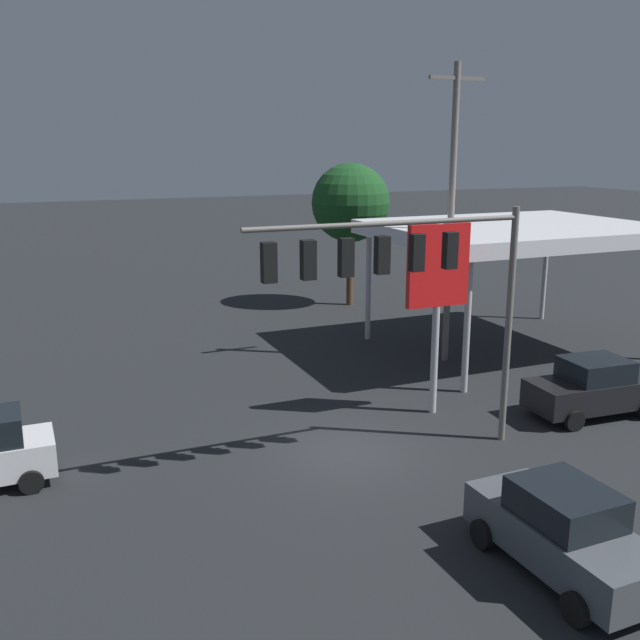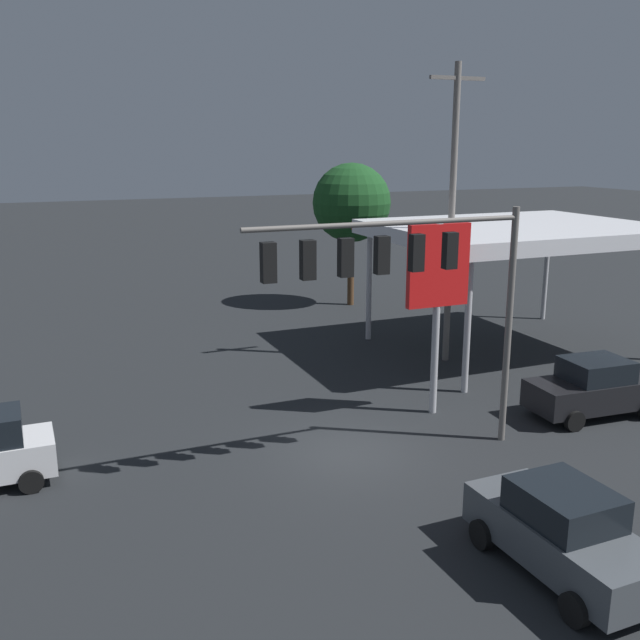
{
  "view_description": "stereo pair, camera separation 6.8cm",
  "coord_description": "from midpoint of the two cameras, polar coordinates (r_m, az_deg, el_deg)",
  "views": [
    {
      "loc": [
        8.2,
        17.41,
        8.74
      ],
      "look_at": [
        0.0,
        -2.0,
        3.49
      ],
      "focal_mm": 40.0,
      "sensor_mm": 36.0,
      "label": 1
    },
    {
      "loc": [
        8.13,
        17.44,
        8.74
      ],
      "look_at": [
        0.0,
        -2.0,
        3.49
      ],
      "focal_mm": 40.0,
      "sensor_mm": 36.0,
      "label": 2
    }
  ],
  "objects": [
    {
      "name": "utility_pole",
      "position": [
        28.85,
        10.57,
        8.61
      ],
      "size": [
        2.4,
        0.26,
        11.72
      ],
      "color": "slate",
      "rests_on": "ground"
    },
    {
      "name": "ground_plane",
      "position": [
        21.14,
        2.22,
        -10.45
      ],
      "size": [
        200.0,
        200.0,
        0.0
      ],
      "primitive_type": "plane",
      "color": "black"
    },
    {
      "name": "price_sign",
      "position": [
        23.04,
        9.49,
        3.43
      ],
      "size": [
        2.17,
        0.27,
        6.28
      ],
      "color": "#B7B7BC",
      "rests_on": "ground"
    },
    {
      "name": "traffic_signal_assembly",
      "position": [
        19.15,
        6.72,
        4.01
      ],
      "size": [
        8.12,
        0.43,
        7.01
      ],
      "color": "slate",
      "rests_on": "ground"
    },
    {
      "name": "street_tree",
      "position": [
        38.83,
        2.59,
        9.33
      ],
      "size": [
        4.22,
        4.22,
        7.73
      ],
      "color": "#4C331E",
      "rests_on": "ground"
    },
    {
      "name": "sedan_waiting",
      "position": [
        25.09,
        21.16,
        -5.08
      ],
      "size": [
        4.51,
        2.28,
        1.93
      ],
      "rotation": [
        0.0,
        0.0,
        -0.06
      ],
      "color": "black",
      "rests_on": "ground"
    },
    {
      "name": "gas_station_canopy",
      "position": [
        31.21,
        15.58,
        6.77
      ],
      "size": [
        11.14,
        9.02,
        5.44
      ],
      "color": "silver",
      "rests_on": "ground"
    },
    {
      "name": "sedan_far",
      "position": [
        16.12,
        18.9,
        -15.72
      ],
      "size": [
        2.13,
        4.43,
        1.93
      ],
      "rotation": [
        0.0,
        0.0,
        1.59
      ],
      "color": "#474C51",
      "rests_on": "ground"
    }
  ]
}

